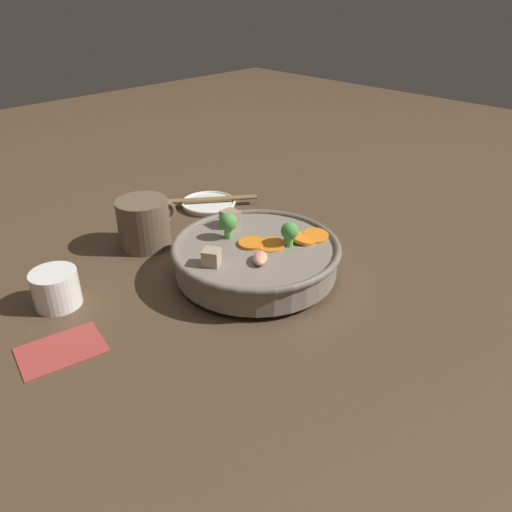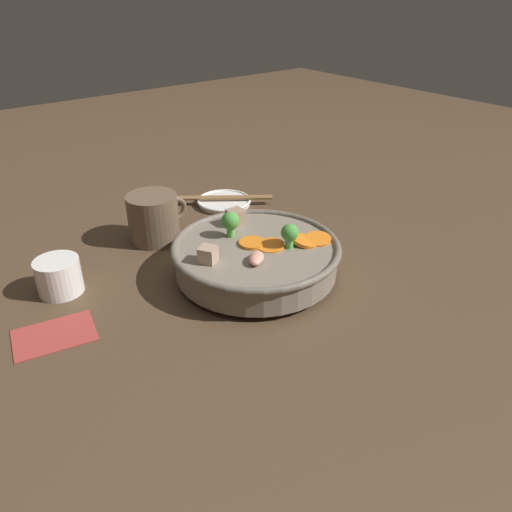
% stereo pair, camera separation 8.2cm
% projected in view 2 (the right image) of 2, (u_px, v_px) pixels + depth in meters
% --- Properties ---
extents(ground_plane, '(3.00, 3.00, 0.00)m').
position_uv_depth(ground_plane, '(256.00, 275.00, 0.84)').
color(ground_plane, '#4C3826').
extents(stirfry_bowl, '(0.28, 0.28, 0.10)m').
position_uv_depth(stirfry_bowl, '(256.00, 255.00, 0.82)').
color(stirfry_bowl, slate).
rests_on(stirfry_bowl, ground_plane).
extents(side_saucer, '(0.12, 0.12, 0.01)m').
position_uv_depth(side_saucer, '(224.00, 202.00, 1.09)').
color(side_saucer, white).
rests_on(side_saucer, ground_plane).
extents(tea_cup, '(0.07, 0.07, 0.06)m').
position_uv_depth(tea_cup, '(59.00, 276.00, 0.78)').
color(tea_cup, white).
rests_on(tea_cup, ground_plane).
extents(dark_mug, '(0.12, 0.09, 0.09)m').
position_uv_depth(dark_mug, '(154.00, 218.00, 0.93)').
color(dark_mug, brown).
rests_on(dark_mug, ground_plane).
extents(napkin, '(0.12, 0.10, 0.00)m').
position_uv_depth(napkin, '(54.00, 335.00, 0.70)').
color(napkin, '#A33833').
rests_on(napkin, ground_plane).
extents(chopsticks_pair, '(0.18, 0.14, 0.01)m').
position_uv_depth(chopsticks_pair, '(224.00, 198.00, 1.09)').
color(chopsticks_pair, olive).
rests_on(chopsticks_pair, side_saucer).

